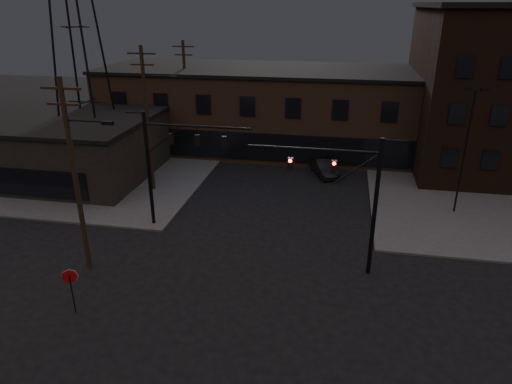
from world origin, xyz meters
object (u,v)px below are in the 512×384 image
(parked_car_lot_a, at_px, (497,179))
(stop_sign, at_px, (70,281))
(traffic_signal_near, at_px, (355,192))
(car_crossing, at_px, (324,167))
(traffic_signal_far, at_px, (166,157))

(parked_car_lot_a, bearing_deg, stop_sign, 148.73)
(traffic_signal_near, xyz_separation_m, parked_car_lot_a, (12.03, 15.17, -4.07))
(parked_car_lot_a, bearing_deg, traffic_signal_near, 159.85)
(traffic_signal_near, distance_m, car_crossing, 16.56)
(traffic_signal_near, relative_size, stop_sign, 3.23)
(parked_car_lot_a, bearing_deg, traffic_signal_far, 134.10)
(stop_sign, bearing_deg, car_crossing, 63.58)
(traffic_signal_far, xyz_separation_m, parked_car_lot_a, (24.11, 11.67, -4.15))
(traffic_signal_near, xyz_separation_m, car_crossing, (-2.26, 15.84, -4.24))
(stop_sign, distance_m, car_crossing, 24.96)
(stop_sign, height_order, parked_car_lot_a, stop_sign)
(traffic_signal_far, height_order, parked_car_lot_a, traffic_signal_far)
(traffic_signal_far, distance_m, stop_sign, 10.55)
(parked_car_lot_a, bearing_deg, car_crossing, 105.55)
(parked_car_lot_a, relative_size, car_crossing, 0.99)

